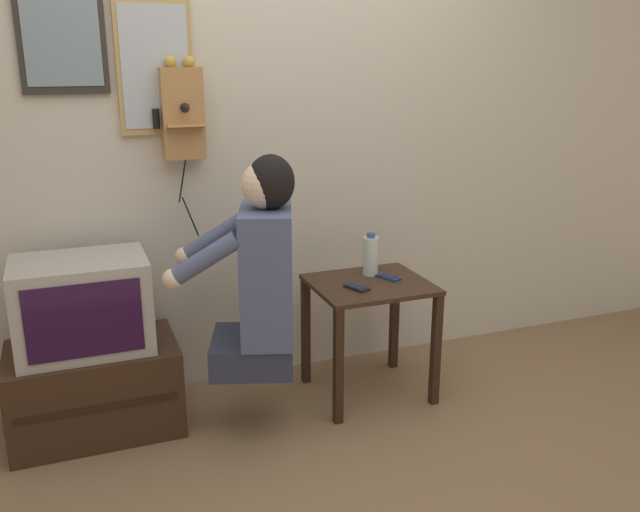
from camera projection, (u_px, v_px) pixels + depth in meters
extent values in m
plane|color=#846647|center=(360.00, 505.00, 2.60)|extent=(14.00, 14.00, 0.00)
cube|color=beige|center=(260.00, 135.00, 3.37)|extent=(6.80, 0.05, 2.55)
cube|color=#382316|center=(370.00, 284.00, 3.30)|extent=(0.56, 0.49, 0.02)
cube|color=black|center=(338.00, 367.00, 3.10)|extent=(0.04, 0.04, 0.57)
cube|color=black|center=(436.00, 350.00, 3.28)|extent=(0.04, 0.04, 0.57)
cube|color=black|center=(306.00, 331.00, 3.50)|extent=(0.04, 0.04, 0.57)
cube|color=black|center=(394.00, 318.00, 3.67)|extent=(0.04, 0.04, 0.57)
cube|color=#2D3347|center=(253.00, 351.00, 3.05)|extent=(0.45, 0.45, 0.14)
cube|color=#4C567A|center=(267.00, 274.00, 2.94)|extent=(0.33, 0.43, 0.59)
sphere|color=beige|center=(265.00, 185.00, 2.83)|extent=(0.20, 0.20, 0.20)
ellipsoid|color=black|center=(271.00, 182.00, 2.83)|extent=(0.26, 0.26, 0.23)
cylinder|color=#4C567A|center=(205.00, 259.00, 2.75)|extent=(0.32, 0.17, 0.23)
cylinder|color=#4C567A|center=(213.00, 238.00, 3.05)|extent=(0.32, 0.17, 0.23)
sphere|color=beige|center=(173.00, 279.00, 2.76)|extent=(0.09, 0.09, 0.09)
sphere|color=beige|center=(184.00, 257.00, 3.07)|extent=(0.09, 0.09, 0.09)
cube|color=#382316|center=(95.00, 388.00, 3.08)|extent=(0.74, 0.46, 0.41)
cube|color=black|center=(98.00, 409.00, 2.86)|extent=(0.67, 0.01, 0.02)
cube|color=#ADA89E|center=(82.00, 304.00, 2.96)|extent=(0.57, 0.40, 0.41)
cube|color=#280F33|center=(85.00, 321.00, 2.77)|extent=(0.46, 0.01, 0.32)
cube|color=#AD7A47|center=(182.00, 113.00, 3.13)|extent=(0.19, 0.11, 0.41)
cube|color=#AD7A47|center=(186.00, 127.00, 3.06)|extent=(0.17, 0.07, 0.03)
sphere|color=#B79338|center=(170.00, 62.00, 3.04)|extent=(0.05, 0.05, 0.05)
sphere|color=#B79338|center=(189.00, 62.00, 3.06)|extent=(0.05, 0.05, 0.05)
cone|color=black|center=(186.00, 108.00, 3.02)|extent=(0.04, 0.05, 0.04)
cylinder|color=black|center=(156.00, 119.00, 3.09)|extent=(0.03, 0.03, 0.09)
cylinder|color=black|center=(183.00, 180.00, 3.19)|extent=(0.04, 0.04, 0.22)
cylinder|color=black|center=(190.00, 217.00, 3.26)|extent=(0.07, 0.06, 0.19)
cube|color=#2D2823|center=(61.00, 34.00, 2.90)|extent=(0.37, 0.02, 0.51)
cube|color=gray|center=(61.00, 34.00, 2.88)|extent=(0.31, 0.01, 0.44)
cube|color=tan|center=(155.00, 67.00, 3.07)|extent=(0.34, 0.03, 0.60)
cube|color=#B2BCC6|center=(155.00, 67.00, 3.05)|extent=(0.30, 0.01, 0.54)
cube|color=black|center=(357.00, 288.00, 3.21)|extent=(0.10, 0.14, 0.01)
cube|color=black|center=(357.00, 286.00, 3.21)|extent=(0.08, 0.11, 0.00)
cube|color=navy|center=(388.00, 277.00, 3.36)|extent=(0.10, 0.14, 0.01)
cube|color=black|center=(388.00, 276.00, 3.36)|extent=(0.08, 0.11, 0.00)
cylinder|color=silver|center=(371.00, 256.00, 3.39)|extent=(0.08, 0.08, 0.19)
cylinder|color=#2D4C8C|center=(371.00, 235.00, 3.36)|extent=(0.04, 0.04, 0.02)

